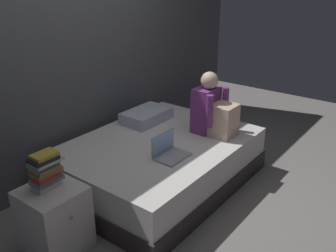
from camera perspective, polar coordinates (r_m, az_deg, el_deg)
The scene contains 8 objects.
ground_plane at distance 3.75m, azimuth 0.33°, elevation -11.20°, with size 8.00×8.00×0.00m, color gray.
wall_back at distance 4.02m, azimuth -13.68°, elevation 11.48°, with size 5.60×0.10×2.70m, color #4C4F54.
bed at distance 3.92m, azimuth -1.40°, elevation -5.51°, with size 2.00×1.50×0.48m.
nightstand at distance 3.16m, azimuth -16.96°, elevation -13.50°, with size 0.44×0.46×0.55m.
person_sitting at distance 3.94m, azimuth 6.91°, elevation 2.37°, with size 0.39×0.44×0.66m.
laptop at distance 3.48m, azimuth 0.10°, elevation -3.83°, with size 0.32×0.23×0.22m.
pillow at distance 4.29m, azimuth -3.30°, elevation 1.59°, with size 0.56×0.36×0.13m, color silver.
book_stack at distance 2.98m, azimuth -18.21°, elevation -6.45°, with size 0.24×0.17×0.29m.
Camera 1 is at (-2.48, -1.87, 2.10)m, focal length 39.89 mm.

